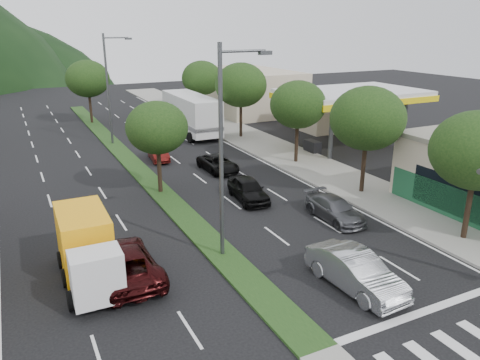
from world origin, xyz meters
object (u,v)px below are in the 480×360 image
streetlight_near (225,144)px  box_truck (87,250)px  tree_med_far (88,79)px  suv_maroon (124,262)px  tree_r_b (368,118)px  car_queue_c (158,153)px  streetlight_mid (110,84)px  tree_r_c (298,105)px  tree_med_near (157,128)px  tree_r_d (241,85)px  tree_r_a (478,151)px  car_queue_b (335,209)px  sedan_silver (355,271)px  tree_r_e (202,78)px  motorhome (191,113)px  car_queue_a (248,189)px  car_queue_d (218,163)px

streetlight_near → box_truck: streetlight_near is taller
tree_med_far → suv_maroon: (-4.76, -35.99, -4.23)m
tree_r_b → car_queue_c: (-9.75, 13.79, -4.43)m
car_queue_c → streetlight_mid: bearing=112.3°
tree_r_c → box_truck: size_ratio=1.09×
tree_med_near → tree_r_d: bearing=45.0°
tree_r_a → car_queue_b: 7.98m
tree_r_b → tree_med_near: tree_r_b is taller
tree_r_a → sedan_silver: tree_r_a is taller
tree_r_e → motorhome: (-3.73, -6.07, -2.80)m
car_queue_a → motorhome: size_ratio=0.41×
tree_r_a → car_queue_b: size_ratio=1.51×
tree_r_d → sedan_silver: size_ratio=1.47×
tree_med_near → sedan_silver: (3.81, -15.19, -3.62)m
tree_r_e → car_queue_b: size_ratio=1.53×
tree_med_far → sedan_silver: tree_med_far is taller
tree_med_far → streetlight_near: streetlight_near is taller
car_queue_b → motorhome: size_ratio=0.43×
tree_med_far → car_queue_a: size_ratio=1.63×
tree_med_far → streetlight_mid: 11.02m
car_queue_b → box_truck: box_truck is taller
streetlight_near → tree_r_e: bearing=69.8°
tree_r_c → suv_maroon: size_ratio=1.16×
tree_r_c → tree_med_near: tree_r_c is taller
tree_r_d → car_queue_b: (-4.35, -20.78, -4.54)m
suv_maroon → car_queue_d: suv_maroon is taller
tree_r_a → tree_r_d: size_ratio=0.93×
tree_r_a → car_queue_c: 24.24m
tree_r_e → tree_med_far: size_ratio=0.97×
car_queue_d → tree_med_near: bearing=-154.7°
streetlight_near → car_queue_b: (7.44, 1.22, -4.95)m
tree_r_d → tree_med_far: tree_r_d is taller
tree_med_far → streetlight_mid: bearing=-88.9°
streetlight_near → suv_maroon: (-4.96, 0.01, -4.81)m
tree_r_c → car_queue_b: bearing=-112.0°
suv_maroon → car_queue_b: bearing=-175.4°
tree_r_d → car_queue_c: (-9.75, -4.21, -4.57)m
suv_maroon → car_queue_d: bearing=-129.6°
tree_med_near → box_truck: (-6.14, -9.29, -3.05)m
tree_r_e → tree_med_far: (-12.00, 4.00, 0.11)m
tree_r_c → streetlight_mid: 17.57m
sedan_silver → streetlight_near: bearing=121.4°
tree_r_a → tree_med_near: bearing=130.6°
sedan_silver → car_queue_d: sedan_silver is taller
motorhome → box_truck: bearing=-118.9°
suv_maroon → car_queue_b: suv_maroon is taller
tree_r_e → car_queue_d: size_ratio=1.54×
tree_r_b → suv_maroon: tree_r_b is taller
tree_r_c → car_queue_d: tree_r_c is taller
car_queue_c → tree_r_d: bearing=29.8°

